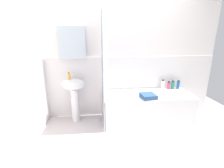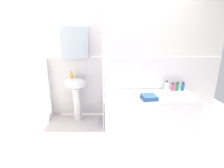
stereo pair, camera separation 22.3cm
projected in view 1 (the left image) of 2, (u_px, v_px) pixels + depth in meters
The scene contains 13 objects.
ground_plane at pixel (140, 155), 2.25m from camera, with size 4.80×5.60×0.04m, color beige.
wall_back_tiled at pixel (123, 60), 3.12m from camera, with size 3.60×0.18×2.40m.
wall_left_tiled at pixel (20, 73), 2.10m from camera, with size 0.07×1.81×2.40m.
sink at pixel (74, 91), 2.95m from camera, with size 0.44×0.34×0.84m.
faucet at pixel (74, 75), 2.95m from camera, with size 0.03×0.12×0.12m.
soap_dispenser at pixel (69, 76), 2.87m from camera, with size 0.05×0.05×0.13m.
bathtub at pixel (147, 107), 3.05m from camera, with size 1.62×0.66×0.55m, color silver.
shower_curtain at pixel (103, 71), 2.76m from camera, with size 0.01×0.66×2.00m.
body_wash_bottle at pixel (178, 85), 3.25m from camera, with size 0.06×0.06×0.18m.
shampoo_bottle at pixel (173, 85), 3.24m from camera, with size 0.06×0.06×0.17m.
conditioner_bottle at pixel (169, 85), 3.24m from camera, with size 0.07×0.07×0.16m.
lotion_bottle at pixel (163, 84), 3.25m from camera, with size 0.06×0.06×0.19m.
towel_folded at pixel (148, 96), 2.77m from camera, with size 0.24×0.26×0.07m, color #2C4D7E.
Camera 1 is at (-0.59, -1.82, 1.58)m, focal length 25.70 mm.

